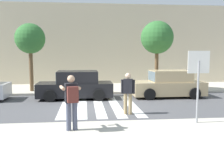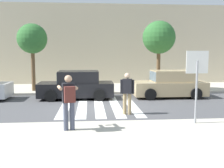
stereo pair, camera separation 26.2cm
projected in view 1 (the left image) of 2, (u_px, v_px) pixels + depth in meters
name	position (u px, v px, depth m)	size (l,w,h in m)	color
ground_plane	(99.00, 107.00, 12.46)	(120.00, 120.00, 0.00)	#4C4C4F
sidewalk_near	(113.00, 156.00, 6.33)	(60.00, 6.00, 0.14)	beige
sidewalk_far	(94.00, 88.00, 18.38)	(60.00, 4.80, 0.14)	beige
building_facade_far	(92.00, 46.00, 22.36)	(56.00, 4.00, 6.33)	beige
crosswalk_stripe_0	(65.00, 106.00, 12.49)	(0.44, 5.20, 0.01)	silver
crosswalk_stripe_1	(82.00, 106.00, 12.58)	(0.44, 5.20, 0.01)	silver
crosswalk_stripe_2	(99.00, 106.00, 12.66)	(0.44, 5.20, 0.01)	silver
crosswalk_stripe_3	(115.00, 105.00, 12.75)	(0.44, 5.20, 0.01)	silver
crosswalk_stripe_4	(131.00, 105.00, 12.83)	(0.44, 5.20, 0.01)	silver
stop_sign	(198.00, 71.00, 8.88)	(0.76, 0.08, 2.47)	gray
photographer_with_backpack	(72.00, 98.00, 8.03)	(0.70, 0.92, 1.72)	#474C60
pedestrian_crossing	(128.00, 91.00, 10.80)	(0.57, 0.32, 1.72)	tan
parked_car_black	(76.00, 86.00, 14.53)	(4.10, 1.92, 1.55)	black
parked_car_tan	(168.00, 85.00, 15.08)	(4.10, 1.92, 1.55)	tan
street_tree_west	(30.00, 39.00, 16.26)	(1.87, 1.87, 4.23)	brown
street_tree_center	(157.00, 38.00, 16.71)	(2.09, 2.09, 4.44)	brown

